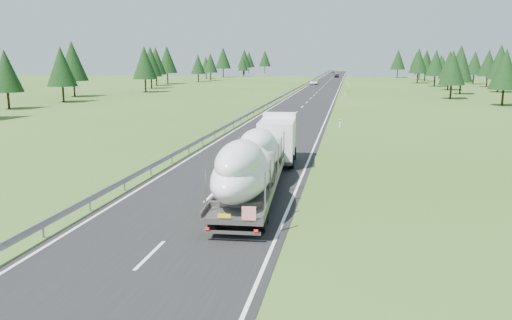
% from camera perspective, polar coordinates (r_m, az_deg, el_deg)
% --- Properties ---
extents(ground, '(400.00, 400.00, 0.00)m').
position_cam_1_polar(ground, '(28.49, -5.08, -4.03)').
color(ground, '#32511B').
rests_on(ground, ground).
extents(road_surface, '(10.00, 400.00, 0.02)m').
position_cam_1_polar(road_surface, '(126.86, 7.28, 7.95)').
color(road_surface, black).
rests_on(road_surface, ground).
extents(guardrail, '(0.10, 400.00, 0.76)m').
position_cam_1_polar(guardrail, '(127.19, 4.88, 8.28)').
color(guardrail, slate).
rests_on(guardrail, ground).
extents(marker_posts, '(0.13, 350.08, 1.00)m').
position_cam_1_polar(marker_posts, '(181.55, 10.43, 9.06)').
color(marker_posts, silver).
rests_on(marker_posts, ground).
extents(highway_sign, '(0.08, 0.90, 2.60)m').
position_cam_1_polar(highway_sign, '(106.57, 10.55, 8.17)').
color(highway_sign, slate).
rests_on(highway_sign, ground).
extents(tree_line_right, '(26.66, 283.37, 12.26)m').
position_cam_1_polar(tree_line_right, '(131.51, 25.04, 10.07)').
color(tree_line_right, black).
rests_on(tree_line_right, ground).
extents(tree_line_left, '(15.32, 283.69, 12.56)m').
position_cam_1_polar(tree_line_left, '(161.07, -8.20, 11.16)').
color(tree_line_left, black).
rests_on(tree_line_left, ground).
extents(boat_truck, '(3.56, 19.43, 3.91)m').
position_cam_1_polar(boat_truck, '(28.91, 0.26, 0.54)').
color(boat_truck, silver).
rests_on(boat_truck, ground).
extents(distant_van, '(2.56, 5.39, 1.48)m').
position_cam_1_polar(distant_van, '(152.73, 6.63, 8.82)').
color(distant_van, white).
rests_on(distant_van, ground).
extents(distant_car_dark, '(2.15, 4.66, 1.55)m').
position_cam_1_polar(distant_car_dark, '(214.22, 9.19, 9.50)').
color(distant_car_dark, black).
rests_on(distant_car_dark, ground).
extents(distant_car_blue, '(1.77, 4.31, 1.39)m').
position_cam_1_polar(distant_car_blue, '(286.04, 8.77, 9.96)').
color(distant_car_blue, '#1A2A4A').
rests_on(distant_car_blue, ground).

